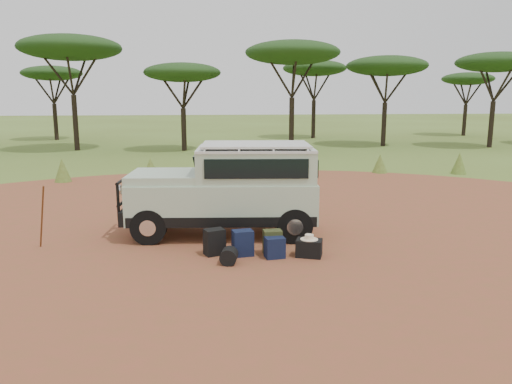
{
  "coord_description": "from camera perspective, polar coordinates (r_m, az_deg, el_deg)",
  "views": [
    {
      "loc": [
        -1.07,
        -9.92,
        3.05
      ],
      "look_at": [
        0.08,
        0.54,
        1.0
      ],
      "focal_mm": 35.0,
      "sensor_mm": 36.0,
      "label": 1
    }
  ],
  "objects": [
    {
      "name": "dirt_clearing",
      "position": [
        10.44,
        -0.13,
        -5.95
      ],
      "size": [
        23.0,
        23.0,
        0.01
      ],
      "primitive_type": "cylinder",
      "color": "brown",
      "rests_on": "ground"
    },
    {
      "name": "walking_staff",
      "position": [
        10.75,
        -23.27,
        -2.68
      ],
      "size": [
        0.33,
        0.46,
        1.34
      ],
      "primitive_type": "cylinder",
      "rotation": [
        0.36,
        0.0,
        0.6
      ],
      "color": "brown",
      "rests_on": "ground"
    },
    {
      "name": "safari_vehicle",
      "position": [
        10.95,
        -3.09,
        0.1
      ],
      "size": [
        4.3,
        2.01,
        2.02
      ],
      "rotation": [
        0.0,
        0.0,
        -0.08
      ],
      "color": "#A9C1A5",
      "rests_on": "ground"
    },
    {
      "name": "backpack_navy",
      "position": [
        9.63,
        -1.52,
        -5.86
      ],
      "size": [
        0.43,
        0.34,
        0.5
      ],
      "primitive_type": "cube",
      "rotation": [
        0.0,
        0.0,
        0.17
      ],
      "color": "#13213C",
      "rests_on": "ground"
    },
    {
      "name": "ground",
      "position": [
        10.44,
        -0.13,
        -5.97
      ],
      "size": [
        140.0,
        140.0,
        0.0
      ],
      "primitive_type": "plane",
      "color": "#546624",
      "rests_on": "ground"
    },
    {
      "name": "duffel_navy",
      "position": [
        9.52,
        2.15,
        -6.37
      ],
      "size": [
        0.4,
        0.32,
        0.41
      ],
      "primitive_type": "cube",
      "rotation": [
        0.0,
        0.0,
        0.15
      ],
      "color": "#13213C",
      "rests_on": "ground"
    },
    {
      "name": "stuff_sack",
      "position": [
        9.2,
        -3.12,
        -7.33
      ],
      "size": [
        0.37,
        0.37,
        0.31
      ],
      "primitive_type": "cylinder",
      "rotation": [
        1.57,
        0.0,
        -0.2
      ],
      "color": "black",
      "rests_on": "ground"
    },
    {
      "name": "safari_hat",
      "position": [
        9.59,
        6.11,
        -5.22
      ],
      "size": [
        0.34,
        0.34,
        0.1
      ],
      "color": "beige",
      "rests_on": "hard_case"
    },
    {
      "name": "backpack_olive",
      "position": [
        9.72,
        1.89,
        -5.77
      ],
      "size": [
        0.36,
        0.27,
        0.48
      ],
      "primitive_type": "cube",
      "rotation": [
        0.0,
        0.0,
        0.06
      ],
      "color": "#373C1B",
      "rests_on": "ground"
    },
    {
      "name": "backpack_black",
      "position": [
        9.72,
        -4.77,
        -5.72
      ],
      "size": [
        0.45,
        0.39,
        0.51
      ],
      "primitive_type": "cube",
      "rotation": [
        0.0,
        0.0,
        0.36
      ],
      "color": "black",
      "rests_on": "ground"
    },
    {
      "name": "grass_fringe",
      "position": [
        18.82,
        -2.63,
        2.92
      ],
      "size": [
        36.6,
        1.6,
        0.9
      ],
      "color": "#546624",
      "rests_on": "ground"
    },
    {
      "name": "acacia_treeline",
      "position": [
        29.85,
        -2.88,
        14.5
      ],
      "size": [
        46.7,
        13.2,
        6.26
      ],
      "color": "black",
      "rests_on": "ground"
    },
    {
      "name": "hard_case",
      "position": [
        9.65,
        6.08,
        -6.4
      ],
      "size": [
        0.57,
        0.48,
        0.34
      ],
      "primitive_type": "cube",
      "rotation": [
        0.0,
        0.0,
        -0.34
      ],
      "color": "black",
      "rests_on": "ground"
    }
  ]
}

